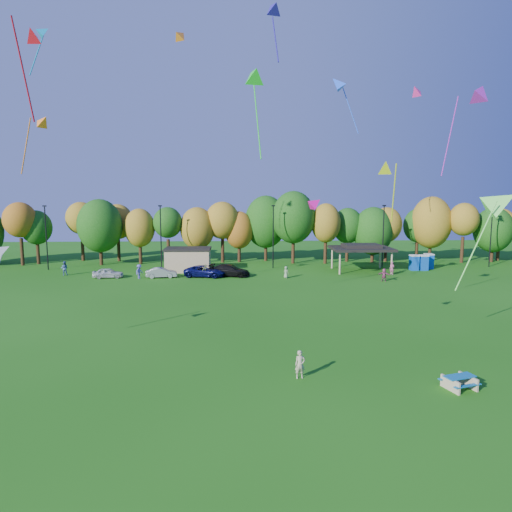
{
  "coord_description": "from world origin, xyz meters",
  "views": [
    {
      "loc": [
        -3.21,
        -25.02,
        10.47
      ],
      "look_at": [
        -1.9,
        6.0,
        6.33
      ],
      "focal_mm": 32.0,
      "sensor_mm": 36.0,
      "label": 1
    }
  ],
  "objects_px": {
    "car_a": "(108,273)",
    "kite_flyer": "(300,364)",
    "porta_potties": "(422,262)",
    "car_c": "(205,271)",
    "car_b": "(161,273)",
    "car_d": "(230,270)",
    "picnic_table": "(459,381)"
  },
  "relations": [
    {
      "from": "porta_potties",
      "to": "car_a",
      "type": "relative_size",
      "value": 1.0
    },
    {
      "from": "porta_potties",
      "to": "car_d",
      "type": "height_order",
      "value": "porta_potties"
    },
    {
      "from": "car_b",
      "to": "car_c",
      "type": "relative_size",
      "value": 0.73
    },
    {
      "from": "porta_potties",
      "to": "kite_flyer",
      "type": "distance_m",
      "value": 44.02
    },
    {
      "from": "porta_potties",
      "to": "car_d",
      "type": "xyz_separation_m",
      "value": [
        -27.16,
        -4.15,
        -0.33
      ]
    },
    {
      "from": "car_a",
      "to": "car_c",
      "type": "height_order",
      "value": "car_c"
    },
    {
      "from": "car_c",
      "to": "kite_flyer",
      "type": "bearing_deg",
      "value": -155.37
    },
    {
      "from": "car_d",
      "to": "kite_flyer",
      "type": "bearing_deg",
      "value": -156.68
    },
    {
      "from": "kite_flyer",
      "to": "car_b",
      "type": "relative_size",
      "value": 0.42
    },
    {
      "from": "car_a",
      "to": "car_c",
      "type": "distance_m",
      "value": 12.33
    },
    {
      "from": "kite_flyer",
      "to": "car_b",
      "type": "bearing_deg",
      "value": 105.17
    },
    {
      "from": "car_c",
      "to": "picnic_table",
      "type": "bearing_deg",
      "value": -143.67
    },
    {
      "from": "porta_potties",
      "to": "car_b",
      "type": "xyz_separation_m",
      "value": [
        -35.89,
        -4.8,
        -0.46
      ]
    },
    {
      "from": "kite_flyer",
      "to": "car_c",
      "type": "distance_m",
      "value": 34.17
    },
    {
      "from": "kite_flyer",
      "to": "car_d",
      "type": "relative_size",
      "value": 0.31
    },
    {
      "from": "kite_flyer",
      "to": "car_b",
      "type": "xyz_separation_m",
      "value": [
        -13.27,
        32.97,
        -0.18
      ]
    },
    {
      "from": "porta_potties",
      "to": "picnic_table",
      "type": "bearing_deg",
      "value": -109.66
    },
    {
      "from": "picnic_table",
      "to": "car_d",
      "type": "xyz_separation_m",
      "value": [
        -13.02,
        35.44,
        0.34
      ]
    },
    {
      "from": "porta_potties",
      "to": "car_a",
      "type": "bearing_deg",
      "value": -173.65
    },
    {
      "from": "car_a",
      "to": "car_c",
      "type": "bearing_deg",
      "value": -94.35
    },
    {
      "from": "porta_potties",
      "to": "car_d",
      "type": "bearing_deg",
      "value": -171.31
    },
    {
      "from": "porta_potties",
      "to": "car_a",
      "type": "height_order",
      "value": "porta_potties"
    },
    {
      "from": "picnic_table",
      "to": "kite_flyer",
      "type": "xyz_separation_m",
      "value": [
        -8.47,
        1.83,
        0.39
      ]
    },
    {
      "from": "car_a",
      "to": "kite_flyer",
      "type": "bearing_deg",
      "value": -154.32
    },
    {
      "from": "kite_flyer",
      "to": "car_d",
      "type": "distance_m",
      "value": 33.92
    },
    {
      "from": "car_d",
      "to": "picnic_table",
      "type": "bearing_deg",
      "value": -144.21
    },
    {
      "from": "car_a",
      "to": "car_c",
      "type": "relative_size",
      "value": 0.71
    },
    {
      "from": "picnic_table",
      "to": "car_b",
      "type": "xyz_separation_m",
      "value": [
        -21.74,
        34.79,
        0.21
      ]
    },
    {
      "from": "car_a",
      "to": "picnic_table",
      "type": "bearing_deg",
      "value": -146.28
    },
    {
      "from": "car_c",
      "to": "car_a",
      "type": "bearing_deg",
      "value": 102.79
    },
    {
      "from": "picnic_table",
      "to": "car_a",
      "type": "height_order",
      "value": "car_a"
    },
    {
      "from": "kite_flyer",
      "to": "picnic_table",
      "type": "bearing_deg",
      "value": -18.93
    }
  ]
}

